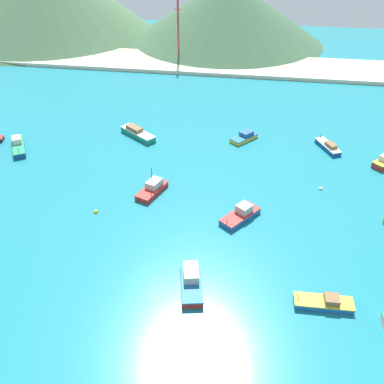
{
  "coord_description": "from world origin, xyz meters",
  "views": [
    {
      "loc": [
        13.09,
        -44.12,
        49.83
      ],
      "look_at": [
        2.57,
        22.69,
        1.96
      ],
      "focal_mm": 38.87,
      "sensor_mm": 36.0,
      "label": 1
    }
  ],
  "objects_px": {
    "fishing_boat_8": "(191,281)",
    "buoy_0": "(321,189)",
    "fishing_boat_14": "(244,137)",
    "fishing_boat_2": "(137,133)",
    "fishing_boat_7": "(328,146)",
    "fishing_boat_10": "(18,145)",
    "fishing_boat_6": "(324,303)",
    "fishing_boat_5": "(153,189)",
    "buoy_1": "(96,212)",
    "radio_tower": "(178,31)",
    "fishing_boat_1": "(241,214)"
  },
  "relations": [
    {
      "from": "fishing_boat_8",
      "to": "buoy_0",
      "type": "bearing_deg",
      "value": 53.2
    },
    {
      "from": "fishing_boat_14",
      "to": "fishing_boat_2",
      "type": "bearing_deg",
      "value": -174.72
    },
    {
      "from": "fishing_boat_7",
      "to": "fishing_boat_10",
      "type": "distance_m",
      "value": 75.27
    },
    {
      "from": "fishing_boat_6",
      "to": "fishing_boat_14",
      "type": "xyz_separation_m",
      "value": [
        -14.61,
        50.82,
        0.09
      ]
    },
    {
      "from": "fishing_boat_2",
      "to": "fishing_boat_5",
      "type": "bearing_deg",
      "value": -67.93
    },
    {
      "from": "fishing_boat_2",
      "to": "fishing_boat_10",
      "type": "xyz_separation_m",
      "value": [
        -26.92,
        -10.76,
        -0.05
      ]
    },
    {
      "from": "fishing_boat_7",
      "to": "buoy_1",
      "type": "relative_size",
      "value": 10.22
    },
    {
      "from": "fishing_boat_2",
      "to": "radio_tower",
      "type": "xyz_separation_m",
      "value": [
        0.1,
        57.75,
        10.83
      ]
    },
    {
      "from": "fishing_boat_14",
      "to": "buoy_1",
      "type": "height_order",
      "value": "fishing_boat_14"
    },
    {
      "from": "fishing_boat_5",
      "to": "fishing_boat_8",
      "type": "bearing_deg",
      "value": -63.44
    },
    {
      "from": "fishing_boat_6",
      "to": "fishing_boat_8",
      "type": "bearing_deg",
      "value": 177.38
    },
    {
      "from": "fishing_boat_5",
      "to": "fishing_boat_6",
      "type": "bearing_deg",
      "value": -37.55
    },
    {
      "from": "fishing_boat_5",
      "to": "fishing_boat_14",
      "type": "relative_size",
      "value": 1.11
    },
    {
      "from": "fishing_boat_8",
      "to": "fishing_boat_10",
      "type": "xyz_separation_m",
      "value": [
        -48.39,
        36.63,
        -0.12
      ]
    },
    {
      "from": "fishing_boat_7",
      "to": "fishing_boat_10",
      "type": "relative_size",
      "value": 0.82
    },
    {
      "from": "fishing_boat_7",
      "to": "radio_tower",
      "type": "xyz_separation_m",
      "value": [
        -47.36,
        57.05,
        11.02
      ]
    },
    {
      "from": "fishing_boat_2",
      "to": "fishing_boat_14",
      "type": "height_order",
      "value": "fishing_boat_2"
    },
    {
      "from": "fishing_boat_10",
      "to": "radio_tower",
      "type": "xyz_separation_m",
      "value": [
        27.03,
        68.52,
        10.88
      ]
    },
    {
      "from": "fishing_boat_6",
      "to": "fishing_boat_7",
      "type": "bearing_deg",
      "value": 83.31
    },
    {
      "from": "fishing_boat_5",
      "to": "buoy_1",
      "type": "xyz_separation_m",
      "value": [
        -9.32,
        -8.32,
        -0.79
      ]
    },
    {
      "from": "fishing_boat_6",
      "to": "fishing_boat_14",
      "type": "distance_m",
      "value": 52.88
    },
    {
      "from": "fishing_boat_2",
      "to": "radio_tower",
      "type": "distance_m",
      "value": 58.76
    },
    {
      "from": "fishing_boat_2",
      "to": "fishing_boat_14",
      "type": "distance_m",
      "value": 27.21
    },
    {
      "from": "fishing_boat_14",
      "to": "radio_tower",
      "type": "bearing_deg",
      "value": 116.04
    },
    {
      "from": "fishing_boat_7",
      "to": "fishing_boat_14",
      "type": "height_order",
      "value": "fishing_boat_7"
    },
    {
      "from": "fishing_boat_1",
      "to": "fishing_boat_8",
      "type": "distance_m",
      "value": 19.26
    },
    {
      "from": "fishing_boat_7",
      "to": "fishing_boat_2",
      "type": "bearing_deg",
      "value": -179.15
    },
    {
      "from": "fishing_boat_5",
      "to": "fishing_boat_6",
      "type": "distance_m",
      "value": 40.53
    },
    {
      "from": "fishing_boat_10",
      "to": "fishing_boat_14",
      "type": "xyz_separation_m",
      "value": [
        54.02,
        13.27,
        -0.11
      ]
    },
    {
      "from": "buoy_1",
      "to": "fishing_boat_7",
      "type": "bearing_deg",
      "value": 34.66
    },
    {
      "from": "fishing_boat_7",
      "to": "buoy_0",
      "type": "relative_size",
      "value": 10.09
    },
    {
      "from": "buoy_0",
      "to": "buoy_1",
      "type": "xyz_separation_m",
      "value": [
        -43.84,
        -14.8,
        -0.0
      ]
    },
    {
      "from": "buoy_0",
      "to": "fishing_boat_14",
      "type": "bearing_deg",
      "value": 130.89
    },
    {
      "from": "fishing_boat_8",
      "to": "fishing_boat_14",
      "type": "bearing_deg",
      "value": 83.56
    },
    {
      "from": "fishing_boat_5",
      "to": "buoy_1",
      "type": "distance_m",
      "value": 12.52
    },
    {
      "from": "fishing_boat_6",
      "to": "buoy_1",
      "type": "xyz_separation_m",
      "value": [
        -41.46,
        16.38,
        -0.54
      ]
    },
    {
      "from": "fishing_boat_2",
      "to": "fishing_boat_14",
      "type": "bearing_deg",
      "value": 5.28
    },
    {
      "from": "fishing_boat_7",
      "to": "buoy_1",
      "type": "height_order",
      "value": "fishing_boat_7"
    },
    {
      "from": "fishing_boat_2",
      "to": "fishing_boat_8",
      "type": "height_order",
      "value": "fishing_boat_8"
    },
    {
      "from": "fishing_boat_6",
      "to": "radio_tower",
      "type": "relative_size",
      "value": 0.38
    },
    {
      "from": "fishing_boat_5",
      "to": "buoy_0",
      "type": "height_order",
      "value": "fishing_boat_5"
    },
    {
      "from": "fishing_boat_1",
      "to": "buoy_1",
      "type": "distance_m",
      "value": 28.01
    },
    {
      "from": "fishing_boat_5",
      "to": "buoy_0",
      "type": "xyz_separation_m",
      "value": [
        34.52,
        6.48,
        -0.79
      ]
    },
    {
      "from": "fishing_boat_8",
      "to": "fishing_boat_10",
      "type": "relative_size",
      "value": 0.92
    },
    {
      "from": "buoy_0",
      "to": "buoy_1",
      "type": "bearing_deg",
      "value": -161.35
    },
    {
      "from": "fishing_boat_6",
      "to": "buoy_0",
      "type": "bearing_deg",
      "value": 85.62
    },
    {
      "from": "fishing_boat_6",
      "to": "fishing_boat_14",
      "type": "height_order",
      "value": "fishing_boat_6"
    },
    {
      "from": "fishing_boat_14",
      "to": "buoy_1",
      "type": "relative_size",
      "value": 9.32
    },
    {
      "from": "fishing_boat_6",
      "to": "radio_tower",
      "type": "bearing_deg",
      "value": 111.42
    },
    {
      "from": "fishing_boat_7",
      "to": "fishing_boat_10",
      "type": "xyz_separation_m",
      "value": [
        -74.39,
        -11.47,
        0.14
      ]
    }
  ]
}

